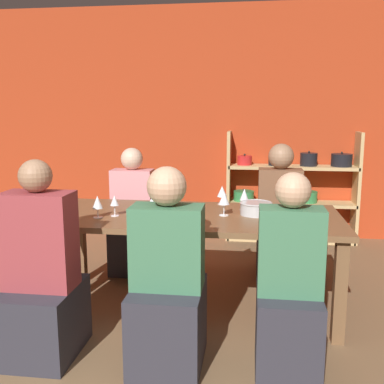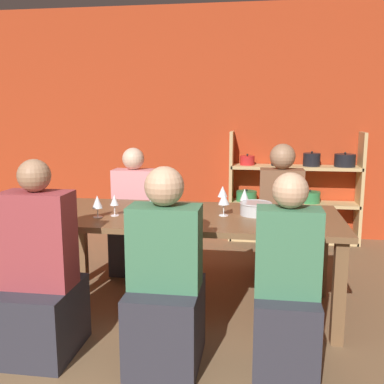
% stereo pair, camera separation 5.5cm
% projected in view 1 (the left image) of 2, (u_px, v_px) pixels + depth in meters
% --- Properties ---
extents(wall_back_red, '(8.80, 0.06, 2.70)m').
position_uv_depth(wall_back_red, '(210.00, 123.00, 5.35)').
color(wall_back_red, '#B23819').
rests_on(wall_back_red, ground_plane).
extents(shelf_unit, '(1.48, 0.30, 1.26)m').
position_uv_depth(shelf_unit, '(290.00, 194.00, 5.17)').
color(shelf_unit, tan).
rests_on(shelf_unit, ground_plane).
extents(dining_table, '(2.20, 0.95, 0.74)m').
position_uv_depth(dining_table, '(190.00, 225.00, 3.34)').
color(dining_table, brown).
rests_on(dining_table, ground_plane).
extents(mixing_bowl, '(0.24, 0.24, 0.09)m').
position_uv_depth(mixing_bowl, '(256.00, 208.00, 3.31)').
color(mixing_bowl, '#B7BABC').
rests_on(mixing_bowl, dining_table).
extents(wine_bottle_green, '(0.07, 0.07, 0.31)m').
position_uv_depth(wine_bottle_green, '(295.00, 212.00, 2.89)').
color(wine_bottle_green, '#19381E').
rests_on(wine_bottle_green, dining_table).
extents(wine_glass_white_a, '(0.06, 0.06, 0.17)m').
position_uv_depth(wine_glass_white_a, '(298.00, 197.00, 3.35)').
color(wine_glass_white_a, white).
rests_on(wine_glass_white_a, dining_table).
extents(wine_glass_empty_a, '(0.08, 0.08, 0.18)m').
position_uv_depth(wine_glass_empty_a, '(224.00, 199.00, 3.26)').
color(wine_glass_empty_a, white).
rests_on(wine_glass_empty_a, dining_table).
extents(wine_glass_red_a, '(0.08, 0.08, 0.15)m').
position_uv_depth(wine_glass_red_a, '(153.00, 200.00, 3.28)').
color(wine_glass_red_a, white).
rests_on(wine_glass_red_a, dining_table).
extents(wine_glass_red_b, '(0.07, 0.07, 0.17)m').
position_uv_depth(wine_glass_red_b, '(244.00, 195.00, 3.45)').
color(wine_glass_red_b, white).
rests_on(wine_glass_red_b, dining_table).
extents(wine_glass_white_b, '(0.08, 0.08, 0.15)m').
position_uv_depth(wine_glass_white_b, '(222.00, 192.00, 3.66)').
color(wine_glass_white_b, white).
rests_on(wine_glass_white_b, dining_table).
extents(wine_glass_red_c, '(0.08, 0.08, 0.17)m').
position_uv_depth(wine_glass_red_c, '(288.00, 195.00, 3.41)').
color(wine_glass_red_c, white).
rests_on(wine_glass_red_c, dining_table).
extents(wine_glass_red_d, '(0.06, 0.06, 0.15)m').
position_uv_depth(wine_glass_red_d, '(115.00, 201.00, 3.25)').
color(wine_glass_red_d, white).
rests_on(wine_glass_red_d, dining_table).
extents(wine_glass_red_e, '(0.08, 0.08, 0.16)m').
position_uv_depth(wine_glass_red_e, '(97.00, 203.00, 3.21)').
color(wine_glass_red_e, white).
rests_on(wine_glass_red_e, dining_table).
extents(cell_phone, '(0.13, 0.17, 0.01)m').
position_uv_depth(cell_phone, '(182.00, 207.00, 3.57)').
color(cell_phone, '#1E2338').
rests_on(cell_phone, dining_table).
extents(person_near_a, '(0.41, 0.51, 1.19)m').
position_uv_depth(person_near_a, '(168.00, 293.00, 2.63)').
color(person_near_a, '#2D2D38').
rests_on(person_near_a, ground_plane).
extents(person_far_a, '(0.38, 0.47, 1.16)m').
position_uv_depth(person_far_a, '(133.00, 226.00, 4.20)').
color(person_far_a, '#2D2D38').
rests_on(person_far_a, ground_plane).
extents(person_near_b, '(0.35, 0.44, 1.17)m').
position_uv_depth(person_near_b, '(289.00, 303.00, 2.50)').
color(person_near_b, '#2D2D38').
rests_on(person_near_b, ground_plane).
extents(person_far_b, '(0.39, 0.48, 1.21)m').
position_uv_depth(person_far_b, '(279.00, 226.00, 4.10)').
color(person_far_b, '#2D2D38').
rests_on(person_far_b, ground_plane).
extents(person_near_c, '(0.41, 0.52, 1.22)m').
position_uv_depth(person_near_c, '(42.00, 286.00, 2.73)').
color(person_near_c, '#2D2D38').
rests_on(person_near_c, ground_plane).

